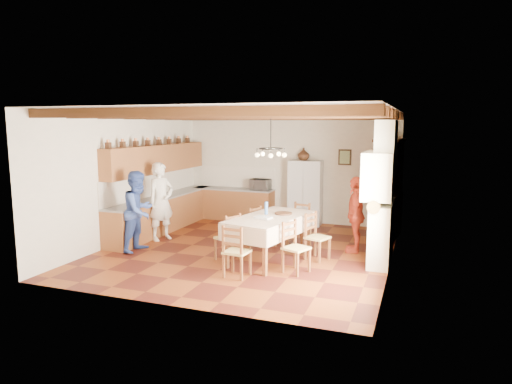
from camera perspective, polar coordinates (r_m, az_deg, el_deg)
floor at (r=10.02m, az=-1.14°, el=-7.36°), size 6.00×6.50×0.02m
ceiling at (r=9.64m, az=-1.19°, el=10.18°), size 6.00×6.50×0.02m
wall_back at (r=12.79m, az=4.13°, el=2.97°), size 6.00×0.02×3.00m
wall_front at (r=6.81m, az=-11.13°, el=-2.03°), size 6.00×0.02×3.00m
wall_left at (r=11.15m, az=-15.74°, el=1.87°), size 0.02×6.50×3.00m
wall_right at (r=9.08m, az=16.85°, el=0.37°), size 0.02×6.50×3.00m
ceiling_beams at (r=9.64m, az=-1.19°, el=9.59°), size 6.00×6.30×0.16m
lower_cabinets_left at (r=12.01m, az=-11.41°, el=-2.70°), size 0.60×4.30×0.86m
lower_cabinets_back at (r=13.15m, az=-2.80°, el=-1.57°), size 2.30×0.60×0.86m
countertop_left at (r=11.93m, az=-11.48°, el=-0.58°), size 0.62×4.30×0.04m
countertop_back at (r=13.08m, az=-2.81°, el=0.37°), size 2.34×0.62×0.04m
backsplash_left at (r=12.04m, az=-12.68°, el=1.00°), size 0.03×4.30×0.60m
backsplash_back at (r=13.30m, az=-2.35°, el=1.90°), size 2.30×0.03×0.60m
upper_cabinets at (r=11.89m, az=-12.13°, el=4.08°), size 0.35×4.20×0.70m
fireplace at (r=9.31m, az=15.11°, el=0.01°), size 0.56×1.60×2.80m
wall_picture at (r=12.40m, az=11.04°, el=4.29°), size 0.34×0.03×0.42m
refrigerator at (r=12.55m, az=6.29°, el=-0.03°), size 0.90×0.75×1.75m
hutch at (r=11.37m, az=16.14°, el=0.40°), size 0.69×1.36×2.38m
dining_table at (r=9.16m, az=1.81°, el=-3.57°), size 1.46×2.23×0.90m
chandelier at (r=8.97m, az=1.86°, el=5.45°), size 0.47×0.47×0.03m
chair_left_near at (r=9.23m, az=-3.58°, el=-5.60°), size 0.54×0.55×0.96m
chair_left_far at (r=10.04m, az=-0.86°, el=-4.44°), size 0.52×0.53×0.96m
chair_right_near at (r=8.48m, az=5.05°, el=-6.89°), size 0.53×0.54×0.96m
chair_right_far at (r=9.31m, az=7.70°, el=-5.55°), size 0.52×0.54×0.96m
chair_end_near at (r=8.24m, az=-2.41°, el=-7.34°), size 0.46×0.44×0.96m
chair_end_far at (r=10.37m, az=5.33°, el=-4.05°), size 0.51×0.49×0.96m
person_man at (r=10.97m, az=-11.77°, el=-1.15°), size 0.67×0.79×1.84m
person_woman_blue at (r=10.11m, az=-14.43°, el=-2.34°), size 0.68×0.87×1.75m
person_woman_red at (r=9.96m, az=12.35°, el=-2.76°), size 0.47×0.98×1.63m
microwave at (r=12.77m, az=0.56°, el=0.95°), size 0.55×0.39×0.30m
fridge_vase at (r=12.46m, az=5.96°, el=4.75°), size 0.40×0.40×0.33m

